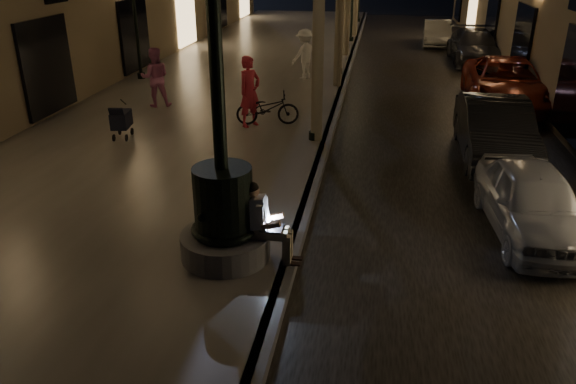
% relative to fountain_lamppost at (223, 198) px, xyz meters
% --- Properties ---
extents(ground, '(120.00, 120.00, 0.00)m').
position_rel_fountain_lamppost_xyz_m(ground, '(1.00, 13.00, -1.21)').
color(ground, black).
rests_on(ground, ground).
extents(cobble_lane, '(6.00, 45.00, 0.02)m').
position_rel_fountain_lamppost_xyz_m(cobble_lane, '(4.00, 13.00, -1.20)').
color(cobble_lane, black).
rests_on(cobble_lane, ground).
extents(promenade, '(8.00, 45.00, 0.20)m').
position_rel_fountain_lamppost_xyz_m(promenade, '(-3.00, 13.00, -1.11)').
color(promenade, '#656159').
rests_on(promenade, ground).
extents(curb_strip, '(0.25, 45.00, 0.20)m').
position_rel_fountain_lamppost_xyz_m(curb_strip, '(1.00, 13.00, -1.11)').
color(curb_strip, '#59595B').
rests_on(curb_strip, ground).
extents(fountain_lamppost, '(1.40, 1.40, 5.21)m').
position_rel_fountain_lamppost_xyz_m(fountain_lamppost, '(0.00, 0.00, 0.00)').
color(fountain_lamppost, '#59595B').
rests_on(fountain_lamppost, promenade).
extents(seated_man_laptop, '(0.93, 0.31, 1.30)m').
position_rel_fountain_lamppost_xyz_m(seated_man_laptop, '(0.61, 0.00, -0.32)').
color(seated_man_laptop, tan).
rests_on(seated_man_laptop, promenade).
extents(lamp_curb_a, '(0.36, 0.36, 4.81)m').
position_rel_fountain_lamppost_xyz_m(lamp_curb_a, '(0.70, 6.00, 2.02)').
color(lamp_curb_a, black).
rests_on(lamp_curb_a, promenade).
extents(stroller, '(0.50, 0.96, 0.96)m').
position_rel_fountain_lamppost_xyz_m(stroller, '(-4.12, 5.32, -0.53)').
color(stroller, black).
rests_on(stroller, promenade).
extents(car_front, '(1.68, 3.67, 1.22)m').
position_rel_fountain_lamppost_xyz_m(car_front, '(5.00, 1.99, -0.60)').
color(car_front, '#9EA0A5').
rests_on(car_front, ground).
extents(car_second, '(1.55, 4.29, 1.41)m').
position_rel_fountain_lamppost_xyz_m(car_second, '(5.00, 5.85, -0.51)').
color(car_second, black).
rests_on(car_second, ground).
extents(car_third, '(2.66, 5.29, 1.44)m').
position_rel_fountain_lamppost_xyz_m(car_third, '(6.20, 11.00, -0.49)').
color(car_third, '#9B2A13').
rests_on(car_third, ground).
extents(car_rear, '(1.99, 4.78, 1.38)m').
position_rel_fountain_lamppost_xyz_m(car_rear, '(6.20, 18.04, -0.52)').
color(car_rear, '#303136').
rests_on(car_rear, ground).
extents(car_fifth, '(1.48, 3.79, 1.23)m').
position_rel_fountain_lamppost_xyz_m(car_fifth, '(5.00, 22.50, -0.60)').
color(car_fifth, '#9E9E99').
rests_on(car_fifth, ground).
extents(pedestrian_red, '(0.76, 0.82, 1.88)m').
position_rel_fountain_lamppost_xyz_m(pedestrian_red, '(-1.15, 6.89, -0.07)').
color(pedestrian_red, '#B92533').
rests_on(pedestrian_red, promenade).
extents(pedestrian_pink, '(1.03, 0.91, 1.76)m').
position_rel_fountain_lamppost_xyz_m(pedestrian_pink, '(-4.39, 8.42, -0.13)').
color(pedestrian_pink, '#C66999').
rests_on(pedestrian_pink, promenade).
extents(pedestrian_white, '(1.23, 1.29, 1.76)m').
position_rel_fountain_lamppost_xyz_m(pedestrian_white, '(-0.48, 12.97, -0.13)').
color(pedestrian_white, white).
rests_on(pedestrian_white, promenade).
extents(bicycle, '(1.78, 0.93, 0.89)m').
position_rel_fountain_lamppost_xyz_m(bicycle, '(-0.71, 7.08, -0.57)').
color(bicycle, black).
rests_on(bicycle, promenade).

